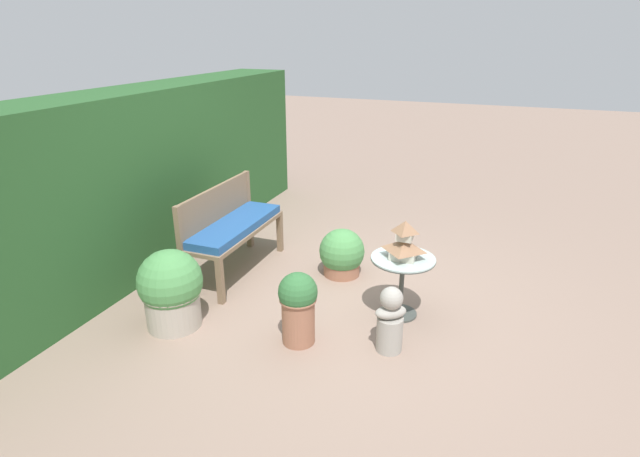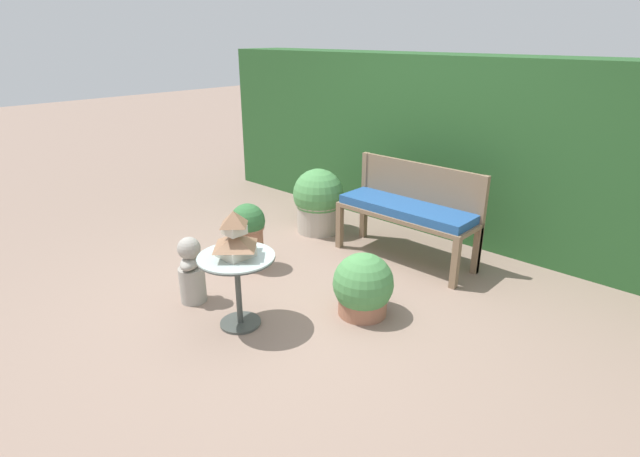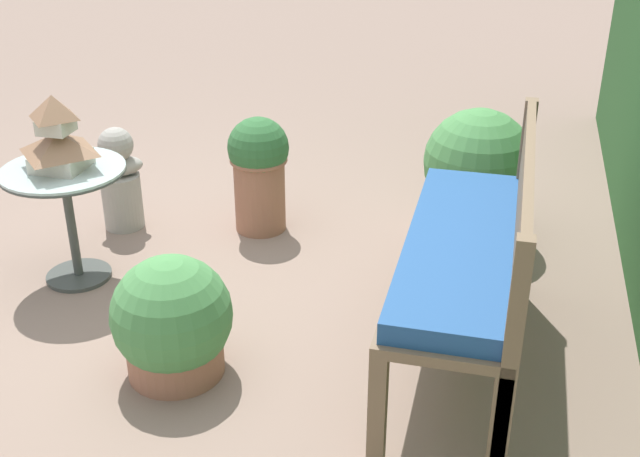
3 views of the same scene
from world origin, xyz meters
TOP-DOWN VIEW (x-y plane):
  - ground at (0.00, 0.00)m, footprint 30.00×30.00m
  - foliage_hedge_back at (0.00, 2.32)m, footprint 6.40×0.76m
  - garden_bench at (0.20, 1.18)m, footprint 1.39×0.46m
  - bench_backrest at (0.20, 1.39)m, footprint 1.39×0.06m
  - patio_table at (-0.05, -0.68)m, footprint 0.58×0.58m
  - pagoda_birdhouse at (-0.05, -0.68)m, footprint 0.30×0.30m
  - garden_bust at (-0.62, -0.72)m, footprint 0.28×0.30m
  - potted_plant_bench_right at (-0.78, 0.02)m, footprint 0.33×0.33m
  - potted_plant_path_edge at (0.55, 0.09)m, footprint 0.49×0.49m
  - potted_plant_table_near at (-0.94, 1.17)m, footprint 0.56×0.56m

SIDE VIEW (x-z plane):
  - ground at x=0.00m, z-range 0.00..0.00m
  - potted_plant_path_edge at x=0.55m, z-range -0.02..0.49m
  - garden_bust at x=-0.62m, z-range -0.01..0.56m
  - potted_plant_bench_right at x=-0.78m, z-range 0.03..0.67m
  - potted_plant_table_near at x=-0.94m, z-range 0.00..0.72m
  - patio_table at x=-0.05m, z-range 0.16..0.74m
  - garden_bench at x=0.20m, z-range 0.20..0.78m
  - bench_backrest at x=0.20m, z-range 0.21..1.16m
  - pagoda_birdhouse at x=-0.05m, z-range 0.56..0.91m
  - foliage_hedge_back at x=0.00m, z-range 0.00..1.91m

